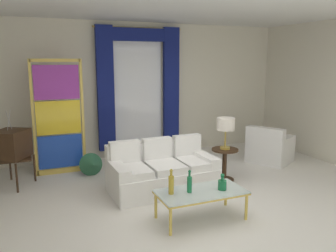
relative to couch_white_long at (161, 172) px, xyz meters
The scene contains 15 objects.
ground_plane 0.83m from the couch_white_long, 67.46° to the right, with size 16.00×16.00×0.00m, color white.
wall_rear 2.65m from the couch_white_long, 82.81° to the left, with size 8.00×0.12×3.00m, color silver.
ceiling_slab 2.73m from the couch_white_long, 16.31° to the left, with size 8.00×7.60×0.04m, color white.
curtained_window 2.63m from the couch_white_long, 81.19° to the left, with size 2.00×0.17×2.70m.
couch_white_long is the anchor object (origin of this frame).
coffee_table 1.28m from the couch_white_long, 85.77° to the right, with size 1.21×0.61×0.41m.
bottle_blue_decanter 1.41m from the couch_white_long, 73.91° to the right, with size 0.12×0.12×0.23m.
bottle_crystal_tall 1.27m from the couch_white_long, 93.42° to the right, with size 0.07×0.07×0.31m.
bottle_amber_squat 1.28m from the couch_white_long, 105.08° to the right, with size 0.07×0.07×0.35m.
vintage_tv 2.62m from the couch_white_long, 154.30° to the left, with size 0.74×0.76×1.35m.
armchair_white 2.79m from the couch_white_long, 11.82° to the left, with size 1.10×1.10×0.80m.
stained_glass_divider 2.26m from the couch_white_long, 134.16° to the left, with size 0.95×0.05×2.20m.
peacock_figurine 1.47m from the couch_white_long, 131.38° to the left, with size 0.44×0.60×0.50m.
round_side_table 1.23m from the couch_white_long, ahead, with size 0.48×0.48×0.59m.
table_lamp_brass 1.42m from the couch_white_long, ahead, with size 0.32×0.32×0.57m.
Camera 1 is at (-2.33, -4.50, 2.17)m, focal length 36.77 mm.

